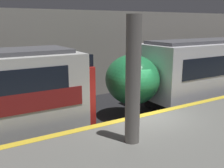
# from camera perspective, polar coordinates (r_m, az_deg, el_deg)

# --- Properties ---
(ground_plane) EXTENTS (120.00, 120.00, 0.00)m
(ground_plane) POSITION_cam_1_polar(r_m,az_deg,el_deg) (10.41, 6.42, -11.90)
(ground_plane) COLOR black
(platform) EXTENTS (40.00, 5.49, 1.05)m
(platform) POSITION_cam_1_polar(r_m,az_deg,el_deg) (8.43, 18.40, -14.94)
(platform) COLOR slate
(platform) RESTS_ON ground
(station_rear_barrier) EXTENTS (50.00, 0.15, 5.11)m
(station_rear_barrier) POSITION_cam_1_polar(r_m,az_deg,el_deg) (15.29, -8.73, 6.11)
(station_rear_barrier) COLOR #9E998E
(station_rear_barrier) RESTS_ON ground
(support_pillar_near) EXTENTS (0.42, 0.42, 3.59)m
(support_pillar_near) POSITION_cam_1_polar(r_m,az_deg,el_deg) (7.22, 4.59, 0.62)
(support_pillar_near) COLOR slate
(support_pillar_near) RESTS_ON platform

